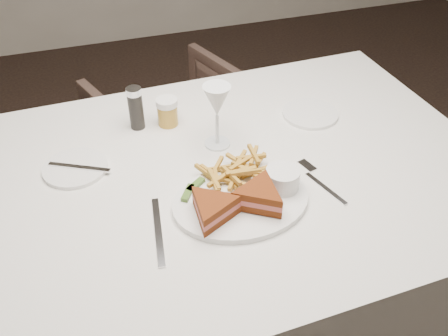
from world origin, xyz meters
TOP-DOWN VIEW (x-y plane):
  - ground at (0.00, 0.00)m, footprint 5.00×5.00m
  - table at (-0.29, -0.01)m, footprint 1.43×0.98m
  - chair_far at (-0.21, 0.80)m, footprint 0.75×0.72m
  - table_setting at (-0.28, -0.05)m, footprint 0.83×0.58m

SIDE VIEW (x-z plane):
  - ground at x=0.00m, z-range 0.00..0.00m
  - chair_far at x=-0.21m, z-range 0.00..0.61m
  - table at x=-0.29m, z-range 0.00..0.75m
  - table_setting at x=-0.28m, z-range 0.70..0.88m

